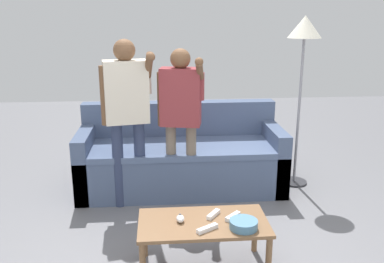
# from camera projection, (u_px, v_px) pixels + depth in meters

# --- Properties ---
(ground_plane) EXTENTS (12.00, 12.00, 0.00)m
(ground_plane) POSITION_uv_depth(u_px,v_px,m) (205.00, 253.00, 3.25)
(ground_plane) COLOR slate
(couch) EXTENTS (2.11, 0.85, 0.87)m
(couch) POSITION_uv_depth(u_px,v_px,m) (181.00, 159.00, 4.44)
(couch) COLOR #475675
(couch) RESTS_ON ground
(coffee_table) EXTENTS (0.92, 0.48, 0.38)m
(coffee_table) POSITION_uv_depth(u_px,v_px,m) (203.00, 228.00, 2.96)
(coffee_table) COLOR brown
(coffee_table) RESTS_ON ground
(snack_bowl) EXTENTS (0.20, 0.20, 0.06)m
(snack_bowl) POSITION_uv_depth(u_px,v_px,m) (244.00, 224.00, 2.85)
(snack_bowl) COLOR teal
(snack_bowl) RESTS_ON coffee_table
(game_remote_nunchuk) EXTENTS (0.06, 0.09, 0.05)m
(game_remote_nunchuk) POSITION_uv_depth(u_px,v_px,m) (180.00, 219.00, 2.94)
(game_remote_nunchuk) COLOR white
(game_remote_nunchuk) RESTS_ON coffee_table
(floor_lamp) EXTENTS (0.34, 0.34, 1.79)m
(floor_lamp) POSITION_uv_depth(u_px,v_px,m) (304.00, 40.00, 4.17)
(floor_lamp) COLOR #2D2D33
(floor_lamp) RESTS_ON ground
(player_center) EXTENTS (0.44, 0.37, 1.50)m
(player_center) POSITION_uv_depth(u_px,v_px,m) (181.00, 109.00, 3.89)
(player_center) COLOR #756656
(player_center) RESTS_ON ground
(player_left) EXTENTS (0.50, 0.35, 1.59)m
(player_left) POSITION_uv_depth(u_px,v_px,m) (127.00, 104.00, 3.81)
(player_left) COLOR #2D3856
(player_left) RESTS_ON ground
(game_remote_wand_near) EXTENTS (0.12, 0.14, 0.03)m
(game_remote_wand_near) POSITION_uv_depth(u_px,v_px,m) (213.00, 214.00, 3.02)
(game_remote_wand_near) COLOR white
(game_remote_wand_near) RESTS_ON coffee_table
(game_remote_wand_far) EXTENTS (0.16, 0.12, 0.03)m
(game_remote_wand_far) POSITION_uv_depth(u_px,v_px,m) (207.00, 229.00, 2.82)
(game_remote_wand_far) COLOR white
(game_remote_wand_far) RESTS_ON coffee_table
(game_remote_wand_spare) EXTENTS (0.13, 0.13, 0.03)m
(game_remote_wand_spare) POSITION_uv_depth(u_px,v_px,m) (233.00, 216.00, 2.99)
(game_remote_wand_spare) COLOR white
(game_remote_wand_spare) RESTS_ON coffee_table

